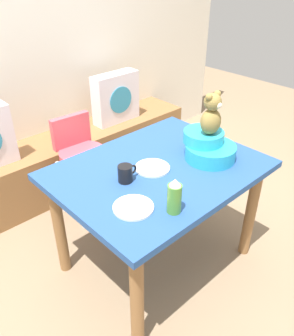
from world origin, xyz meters
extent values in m
plane|color=#8C7256|center=(0.00, 0.00, 0.00)|extent=(8.00, 8.00, 0.00)
cube|color=silver|center=(0.00, 1.47, 1.30)|extent=(4.40, 0.10, 2.60)
cube|color=olive|center=(0.00, 1.20, 0.23)|extent=(2.60, 0.44, 0.46)
cube|color=silver|center=(0.62, 1.18, 0.68)|extent=(0.44, 0.14, 0.44)
cylinder|color=teal|center=(0.62, 1.11, 0.68)|extent=(0.24, 0.01, 0.24)
cube|color=#53604B|center=(0.10, 1.20, 0.51)|extent=(0.20, 0.14, 0.09)
cube|color=#264C8C|center=(0.00, 0.00, 0.72)|extent=(1.17, 0.90, 0.04)
cylinder|color=olive|center=(-0.50, -0.36, 0.35)|extent=(0.07, 0.07, 0.70)
cylinder|color=olive|center=(0.50, -0.36, 0.35)|extent=(0.07, 0.07, 0.70)
cylinder|color=olive|center=(-0.50, 0.36, 0.35)|extent=(0.07, 0.07, 0.70)
cylinder|color=olive|center=(0.50, 0.36, 0.35)|extent=(0.07, 0.07, 0.70)
cylinder|color=#D84C59|center=(-0.04, 0.75, 0.51)|extent=(0.34, 0.34, 0.10)
cube|color=#D84C59|center=(-0.03, 0.89, 0.67)|extent=(0.30, 0.07, 0.24)
cube|color=white|center=(-0.05, 0.57, 0.58)|extent=(0.31, 0.22, 0.02)
cylinder|color=silver|center=(-0.18, 0.61, 0.23)|extent=(0.03, 0.03, 0.46)
cylinder|color=silver|center=(0.10, 0.61, 0.23)|extent=(0.03, 0.03, 0.46)
cylinder|color=silver|center=(-0.18, 0.89, 0.23)|extent=(0.03, 0.03, 0.46)
cylinder|color=silver|center=(0.10, 0.89, 0.23)|extent=(0.03, 0.03, 0.46)
cylinder|color=#27A9C7|center=(0.29, -0.14, 0.79)|extent=(0.30, 0.30, 0.09)
cylinder|color=#27A9C7|center=(0.29, -0.08, 0.86)|extent=(0.24, 0.24, 0.07)
ellipsoid|color=olive|center=(0.29, -0.12, 0.97)|extent=(0.13, 0.11, 0.15)
sphere|color=olive|center=(0.29, -0.12, 1.09)|extent=(0.10, 0.10, 0.10)
sphere|color=beige|center=(0.29, -0.16, 1.08)|extent=(0.04, 0.04, 0.04)
sphere|color=olive|center=(0.26, -0.12, 1.13)|extent=(0.04, 0.04, 0.04)
sphere|color=olive|center=(0.33, -0.12, 1.13)|extent=(0.04, 0.04, 0.04)
cylinder|color=#4C8C33|center=(-0.23, -0.33, 0.81)|extent=(0.07, 0.07, 0.15)
cone|color=white|center=(-0.23, -0.33, 0.91)|extent=(0.06, 0.06, 0.03)
cylinder|color=black|center=(-0.23, 0.02, 0.79)|extent=(0.08, 0.08, 0.09)
torus|color=black|center=(-0.18, 0.02, 0.79)|extent=(0.06, 0.01, 0.06)
cylinder|color=white|center=(-0.36, -0.19, 0.75)|extent=(0.20, 0.20, 0.01)
cylinder|color=white|center=(-0.04, 0.01, 0.75)|extent=(0.20, 0.20, 0.01)
camera|label=1|loc=(-1.22, -1.20, 1.79)|focal=37.36mm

